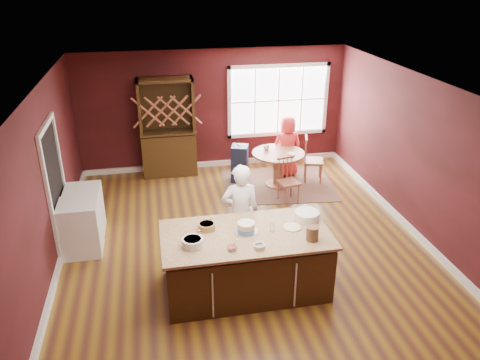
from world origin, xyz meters
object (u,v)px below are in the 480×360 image
at_px(layer_cake, 246,227).
at_px(washer, 81,228).
at_px(dining_table, 278,162).
at_px(dryer, 85,210).
at_px(kitchen_island, 246,263).
at_px(hutch, 168,128).
at_px(baker, 240,213).
at_px(toddler, 240,146).
at_px(chair_south, 289,180).
at_px(chair_east, 314,159).
at_px(high_chair, 240,163).
at_px(chair_north, 283,150).
at_px(seated_woman, 287,146).

distance_m(layer_cake, washer, 2.86).
distance_m(dining_table, dryer, 4.01).
bearing_deg(kitchen_island, hutch, 100.69).
relative_size(baker, toddler, 6.27).
bearing_deg(washer, toddler, 36.06).
xyz_separation_m(baker, chair_south, (1.32, 1.78, -0.36)).
bearing_deg(dining_table, chair_east, 5.34).
relative_size(layer_cake, high_chair, 0.40).
height_order(kitchen_island, high_chair, kitchen_island).
height_order(chair_east, hutch, hutch).
bearing_deg(chair_north, hutch, -17.41).
bearing_deg(hutch, dining_table, -25.53).
height_order(layer_cake, seated_woman, seated_woman).
relative_size(baker, washer, 1.83).
relative_size(seated_woman, hutch, 0.63).
distance_m(chair_south, high_chair, 1.38).
distance_m(seated_woman, toddler, 1.10).
xyz_separation_m(layer_cake, toddler, (0.62, 3.63, -0.18)).
height_order(kitchen_island, dining_table, kitchen_island).
xyz_separation_m(chair_east, toddler, (-1.57, 0.27, 0.30)).
xyz_separation_m(chair_north, seated_woman, (0.00, -0.28, 0.20)).
distance_m(seated_woman, washer, 4.79).
distance_m(layer_cake, high_chair, 3.74).
relative_size(seated_woman, washer, 1.53).
relative_size(hutch, dryer, 2.53).
xyz_separation_m(seated_woman, dryer, (-4.15, -1.74, -0.25)).
height_order(chair_east, chair_north, chair_east).
height_order(dining_table, toddler, toddler).
height_order(baker, chair_east, baker).
bearing_deg(chair_south, dining_table, 78.74).
bearing_deg(dryer, chair_north, 25.96).
distance_m(baker, hutch, 3.75).
relative_size(chair_south, chair_north, 0.94).
bearing_deg(seated_woman, baker, 59.77).
xyz_separation_m(chair_south, seated_woman, (0.33, 1.29, 0.22)).
relative_size(kitchen_island, baker, 1.44).
height_order(chair_north, toddler, chair_north).
distance_m(hutch, washer, 3.40).
relative_size(chair_north, seated_woman, 0.71).
distance_m(layer_cake, chair_east, 4.04).
xyz_separation_m(dining_table, chair_north, (0.33, 0.78, -0.05)).
height_order(chair_south, washer, chair_south).
height_order(kitchen_island, layer_cake, layer_cake).
xyz_separation_m(kitchen_island, chair_south, (1.40, 2.55, 0.02)).
relative_size(dining_table, layer_cake, 3.24).
xyz_separation_m(chair_north, washer, (-4.15, -2.66, -0.04)).
bearing_deg(baker, kitchen_island, 87.17).
relative_size(baker, chair_south, 1.78).
bearing_deg(toddler, dining_table, -25.02).
relative_size(kitchen_island, dryer, 2.73).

